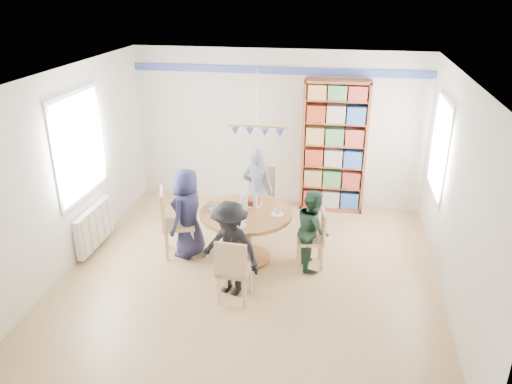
% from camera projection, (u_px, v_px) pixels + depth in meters
% --- Properties ---
extents(ground, '(5.00, 5.00, 0.00)m').
position_uv_depth(ground, '(251.00, 273.00, 6.87)').
color(ground, tan).
extents(room_shell, '(5.00, 5.00, 5.00)m').
position_uv_depth(room_shell, '(244.00, 139.00, 7.05)').
color(room_shell, white).
rests_on(room_shell, ground).
extents(radiator, '(0.12, 1.00, 0.60)m').
position_uv_depth(radiator, '(95.00, 227.00, 7.40)').
color(radiator, silver).
rests_on(radiator, ground).
extents(dining_table, '(1.30, 1.30, 0.75)m').
position_uv_depth(dining_table, '(246.00, 224.00, 7.02)').
color(dining_table, olive).
rests_on(dining_table, ground).
extents(chair_left, '(0.58, 0.58, 1.02)m').
position_uv_depth(chair_left, '(172.00, 220.00, 7.14)').
color(chair_left, '#D8B485').
rests_on(chair_left, ground).
extents(chair_right, '(0.42, 0.42, 0.85)m').
position_uv_depth(chair_right, '(315.00, 236.00, 6.90)').
color(chair_right, '#D8B485').
rests_on(chair_right, ground).
extents(chair_far, '(0.53, 0.53, 1.03)m').
position_uv_depth(chair_far, '(260.00, 194.00, 7.96)').
color(chair_far, '#D8B485').
rests_on(chair_far, ground).
extents(chair_near, '(0.41, 0.41, 0.89)m').
position_uv_depth(chair_near, '(233.00, 268.00, 6.07)').
color(chair_near, '#D8B485').
rests_on(chair_near, ground).
extents(person_left, '(0.57, 0.73, 1.33)m').
position_uv_depth(person_left, '(188.00, 213.00, 7.10)').
color(person_left, '#1A1B3B').
rests_on(person_left, ground).
extents(person_right, '(0.55, 0.64, 1.15)m').
position_uv_depth(person_right, '(313.00, 229.00, 6.84)').
color(person_right, '#1C3829').
rests_on(person_right, ground).
extents(person_far, '(0.53, 0.38, 1.36)m').
position_uv_depth(person_far, '(258.00, 190.00, 7.82)').
color(person_far, gray).
rests_on(person_far, ground).
extents(person_near, '(0.93, 0.72, 1.27)m').
position_uv_depth(person_near, '(230.00, 249.00, 6.22)').
color(person_near, black).
rests_on(person_near, ground).
extents(bookshelf, '(1.07, 0.32, 2.26)m').
position_uv_depth(bookshelf, '(334.00, 148.00, 8.39)').
color(bookshelf, brown).
rests_on(bookshelf, ground).
extents(tableware, '(1.06, 1.06, 0.28)m').
position_uv_depth(tableware, '(245.00, 207.00, 6.94)').
color(tableware, white).
rests_on(tableware, dining_table).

